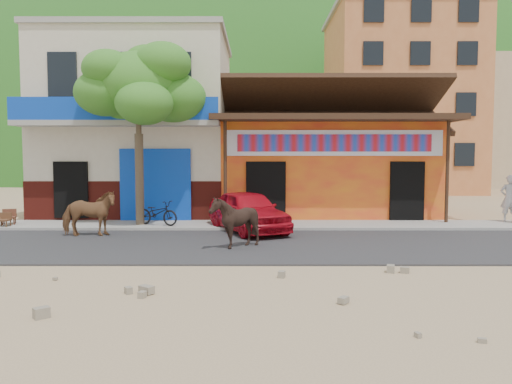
# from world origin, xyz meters

# --- Properties ---
(ground) EXTENTS (120.00, 120.00, 0.00)m
(ground) POSITION_xyz_m (0.00, 0.00, 0.00)
(ground) COLOR #9E825B
(ground) RESTS_ON ground
(road) EXTENTS (60.00, 5.00, 0.04)m
(road) POSITION_xyz_m (0.00, 2.50, 0.02)
(road) COLOR #28282B
(road) RESTS_ON ground
(sidewalk) EXTENTS (60.00, 2.00, 0.12)m
(sidewalk) POSITION_xyz_m (0.00, 6.00, 0.06)
(sidewalk) COLOR gray
(sidewalk) RESTS_ON ground
(dance_club) EXTENTS (8.00, 6.00, 3.60)m
(dance_club) POSITION_xyz_m (2.00, 10.00, 1.80)
(dance_club) COLOR orange
(dance_club) RESTS_ON ground
(cafe_building) EXTENTS (7.00, 6.00, 7.00)m
(cafe_building) POSITION_xyz_m (-5.50, 10.00, 3.50)
(cafe_building) COLOR beige
(cafe_building) RESTS_ON ground
(apartment_front) EXTENTS (9.00, 9.00, 12.00)m
(apartment_front) POSITION_xyz_m (9.00, 24.00, 6.00)
(apartment_front) COLOR #CC723F
(apartment_front) RESTS_ON ground
(apartment_rear) EXTENTS (8.00, 8.00, 10.00)m
(apartment_rear) POSITION_xyz_m (18.00, 30.00, 5.00)
(apartment_rear) COLOR tan
(apartment_rear) RESTS_ON ground
(hillside) EXTENTS (100.00, 40.00, 24.00)m
(hillside) POSITION_xyz_m (0.00, 70.00, 12.00)
(hillside) COLOR #194C14
(hillside) RESTS_ON ground
(tree) EXTENTS (3.00, 3.00, 6.00)m
(tree) POSITION_xyz_m (-4.60, 5.80, 3.12)
(tree) COLOR #2D721E
(tree) RESTS_ON sidewalk
(cow_tan) EXTENTS (1.66, 0.89, 1.34)m
(cow_tan) POSITION_xyz_m (-5.64, 3.84, 0.71)
(cow_tan) COLOR brown
(cow_tan) RESTS_ON road
(cow_dark) EXTENTS (1.25, 1.12, 1.35)m
(cow_dark) POSITION_xyz_m (-1.28, 1.98, 0.71)
(cow_dark) COLOR black
(cow_dark) RESTS_ON road
(red_car) EXTENTS (2.97, 4.08, 1.29)m
(red_car) POSITION_xyz_m (-1.00, 4.80, 0.69)
(red_car) COLOR #B80D1C
(red_car) RESTS_ON road
(scooter) EXTENTS (1.63, 1.11, 0.81)m
(scooter) POSITION_xyz_m (-4.00, 5.63, 0.53)
(scooter) COLOR black
(scooter) RESTS_ON sidewalk
(pedestrian) EXTENTS (0.65, 0.48, 1.62)m
(pedestrian) POSITION_xyz_m (8.00, 6.50, 0.93)
(pedestrian) COLOR silver
(pedestrian) RESTS_ON sidewalk
(cafe_chair_left) EXTENTS (0.39, 0.39, 0.82)m
(cafe_chair_left) POSITION_xyz_m (-8.91, 5.34, 0.53)
(cafe_chair_left) COLOR #4D3219
(cafe_chair_left) RESTS_ON sidewalk
(cafe_chair_right) EXTENTS (0.55, 0.55, 0.93)m
(cafe_chair_right) POSITION_xyz_m (-9.00, 5.86, 0.59)
(cafe_chair_right) COLOR #51291B
(cafe_chair_right) RESTS_ON sidewalk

